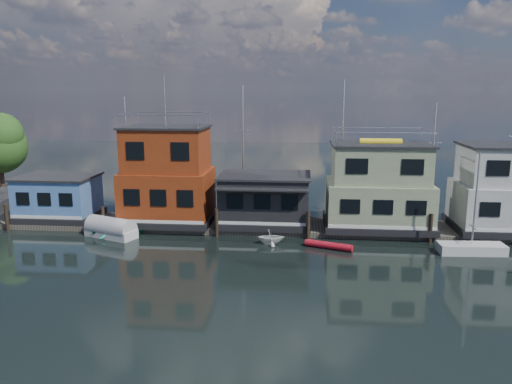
# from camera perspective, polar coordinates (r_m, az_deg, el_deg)

# --- Properties ---
(ground) EXTENTS (160.00, 160.00, 0.00)m
(ground) POSITION_cam_1_polar(r_m,az_deg,el_deg) (29.62, 0.13, -10.44)
(ground) COLOR black
(ground) RESTS_ON ground
(dock) EXTENTS (48.00, 5.00, 0.40)m
(dock) POSITION_cam_1_polar(r_m,az_deg,el_deg) (40.91, 1.70, -3.88)
(dock) COLOR #595147
(dock) RESTS_ON ground
(houseboat_blue) EXTENTS (6.40, 4.90, 3.66)m
(houseboat_blue) POSITION_cam_1_polar(r_m,az_deg,el_deg) (45.27, -21.66, -0.58)
(houseboat_blue) COLOR black
(houseboat_blue) RESTS_ON dock
(houseboat_red) EXTENTS (7.40, 5.90, 11.86)m
(houseboat_red) POSITION_cam_1_polar(r_m,az_deg,el_deg) (41.46, -10.08, 1.69)
(houseboat_red) COLOR black
(houseboat_red) RESTS_ON dock
(houseboat_dark) EXTENTS (7.40, 6.10, 4.06)m
(houseboat_dark) POSITION_cam_1_polar(r_m,az_deg,el_deg) (40.39, 1.01, -0.84)
(houseboat_dark) COLOR black
(houseboat_dark) RESTS_ON dock
(houseboat_green) EXTENTS (8.40, 5.90, 7.03)m
(houseboat_green) POSITION_cam_1_polar(r_m,az_deg,el_deg) (40.50, 13.82, 0.50)
(houseboat_green) COLOR black
(houseboat_green) RESTS_ON dock
(houseboat_white) EXTENTS (8.40, 5.90, 6.66)m
(houseboat_white) POSITION_cam_1_polar(r_m,az_deg,el_deg) (43.12, 27.07, 0.20)
(houseboat_white) COLOR black
(houseboat_white) RESTS_ON dock
(pilings) EXTENTS (42.28, 0.28, 2.20)m
(pilings) POSITION_cam_1_polar(r_m,az_deg,el_deg) (38.00, 0.92, -3.68)
(pilings) COLOR #2D2116
(pilings) RESTS_ON ground
(background_masts) EXTENTS (36.40, 0.16, 12.00)m
(background_masts) POSITION_cam_1_polar(r_m,az_deg,el_deg) (45.73, 8.22, 4.50)
(background_masts) COLOR silver
(background_masts) RESTS_ON ground
(day_sailer) EXTENTS (4.54, 1.73, 7.04)m
(day_sailer) POSITION_cam_1_polar(r_m,az_deg,el_deg) (37.72, 23.41, -5.86)
(day_sailer) COLOR beige
(day_sailer) RESTS_ON ground
(dinghy_teal) EXTENTS (4.67, 3.84, 0.84)m
(dinghy_teal) POSITION_cam_1_polar(r_m,az_deg,el_deg) (40.36, -15.24, -4.18)
(dinghy_teal) COLOR #279174
(dinghy_teal) RESTS_ON ground
(dinghy_white) EXTENTS (2.32, 2.08, 1.10)m
(dinghy_white) POSITION_cam_1_polar(r_m,az_deg,el_deg) (36.70, 1.65, -5.14)
(dinghy_white) COLOR silver
(dinghy_white) RESTS_ON ground
(red_kayak) EXTENTS (3.41, 1.64, 0.50)m
(red_kayak) POSITION_cam_1_polar(r_m,az_deg,el_deg) (36.06, 8.30, -6.06)
(red_kayak) COLOR #B31322
(red_kayak) RESTS_ON ground
(tarp_runabout) EXTENTS (4.39, 3.03, 1.66)m
(tarp_runabout) POSITION_cam_1_polar(r_m,az_deg,el_deg) (39.96, -16.25, -4.10)
(tarp_runabout) COLOR beige
(tarp_runabout) RESTS_ON ground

